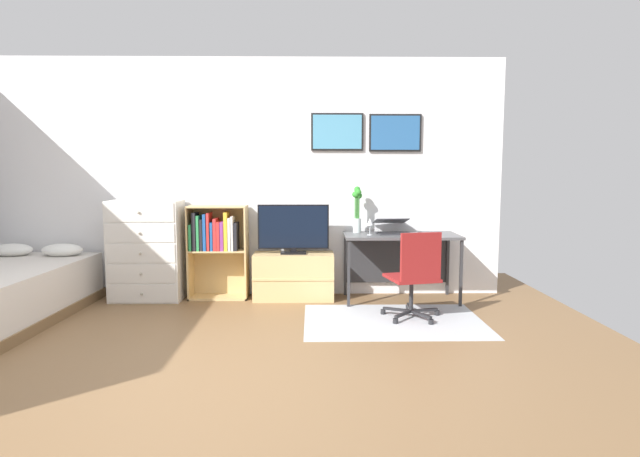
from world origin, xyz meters
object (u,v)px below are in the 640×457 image
object	(u,v)px
tv_stand	(294,276)
television	(293,229)
office_chair	(415,273)
laptop	(392,227)
bookshelf	(216,242)
bamboo_vase	(357,207)
wine_glass	(370,223)
desk	(400,245)
dresser	(147,250)
computer_mouse	(420,233)

from	to	relation	value
tv_stand	television	size ratio (longest dim) A/B	1.14
office_chair	laptop	distance (m)	0.95
bookshelf	bamboo_vase	size ratio (longest dim) A/B	2.01
laptop	wine_glass	world-z (taller)	wine_glass
tv_stand	laptop	size ratio (longest dim) A/B	2.01
desk	television	bearing A→B (deg)	-179.86
office_chair	laptop	bearing A→B (deg)	83.01
tv_stand	desk	size ratio (longest dim) A/B	0.71
dresser	laptop	world-z (taller)	dresser
dresser	desk	size ratio (longest dim) A/B	0.89
bamboo_vase	wine_glass	size ratio (longest dim) A/B	2.88
tv_stand	desk	bearing A→B (deg)	-0.94
tv_stand	office_chair	bearing A→B (deg)	-35.96
dresser	television	xyz separation A→B (m)	(1.62, -0.01, 0.23)
laptop	wine_glass	distance (m)	0.33
dresser	laptop	distance (m)	2.74
wine_glass	office_chair	bearing A→B (deg)	-63.12
dresser	bamboo_vase	world-z (taller)	bamboo_vase
tv_stand	bamboo_vase	bearing A→B (deg)	6.03
office_chair	bookshelf	bearing A→B (deg)	143.38
dresser	bamboo_vase	bearing A→B (deg)	2.21
bookshelf	wine_glass	xyz separation A→B (m)	(1.70, -0.20, 0.23)
television	desk	size ratio (longest dim) A/B	0.63
desk	computer_mouse	distance (m)	0.27
television	laptop	distance (m)	1.11
laptop	tv_stand	bearing A→B (deg)	174.74
laptop	bamboo_vase	bearing A→B (deg)	164.84
laptop	computer_mouse	distance (m)	0.31
bookshelf	desk	size ratio (longest dim) A/B	0.84
television	office_chair	size ratio (longest dim) A/B	0.91
desk	computer_mouse	size ratio (longest dim) A/B	11.98
dresser	laptop	xyz separation A→B (m)	(2.73, 0.03, 0.25)
bookshelf	television	xyz separation A→B (m)	(0.87, -0.07, 0.15)
tv_stand	office_chair	xyz separation A→B (m)	(1.19, -0.87, 0.20)
bookshelf	office_chair	world-z (taller)	bookshelf
computer_mouse	laptop	bearing A→B (deg)	153.60
office_chair	laptop	world-z (taller)	laptop
television	wine_glass	size ratio (longest dim) A/B	4.36
desk	computer_mouse	world-z (taller)	computer_mouse
bookshelf	tv_stand	bearing A→B (deg)	-2.97
office_chair	wine_glass	size ratio (longest dim) A/B	4.78
television	office_chair	distance (m)	1.50
desk	wine_glass	size ratio (longest dim) A/B	6.92
dresser	bookshelf	world-z (taller)	dresser
television	wine_glass	world-z (taller)	television
television	laptop	world-z (taller)	television
office_chair	laptop	size ratio (longest dim) A/B	1.94
desk	wine_glass	bearing A→B (deg)	-158.79
computer_mouse	bamboo_vase	distance (m)	0.75
laptop	computer_mouse	xyz separation A→B (m)	(0.28, -0.14, -0.05)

